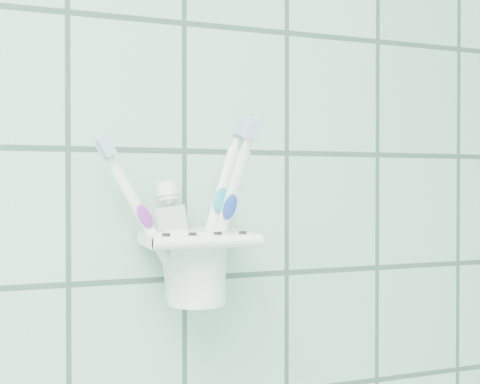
% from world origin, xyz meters
% --- Properties ---
extents(holder_bracket, '(0.11, 0.10, 0.03)m').
position_xyz_m(holder_bracket, '(0.64, 1.15, 1.30)').
color(holder_bracket, white).
rests_on(holder_bracket, wall_back).
extents(cup, '(0.07, 0.07, 0.08)m').
position_xyz_m(cup, '(0.64, 1.16, 1.27)').
color(cup, white).
rests_on(cup, holder_bracket).
extents(toothbrush_pink, '(0.09, 0.02, 0.18)m').
position_xyz_m(toothbrush_pink, '(0.63, 1.15, 1.33)').
color(toothbrush_pink, white).
rests_on(toothbrush_pink, cup).
extents(toothbrush_blue, '(0.07, 0.05, 0.21)m').
position_xyz_m(toothbrush_blue, '(0.64, 1.16, 1.35)').
color(toothbrush_blue, white).
rests_on(toothbrush_blue, cup).
extents(toothbrush_orange, '(0.05, 0.05, 0.20)m').
position_xyz_m(toothbrush_orange, '(0.65, 1.16, 1.34)').
color(toothbrush_orange, white).
rests_on(toothbrush_orange, cup).
extents(toothpaste_tube, '(0.04, 0.04, 0.13)m').
position_xyz_m(toothpaste_tube, '(0.62, 1.16, 1.31)').
color(toothpaste_tube, silver).
rests_on(toothpaste_tube, cup).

